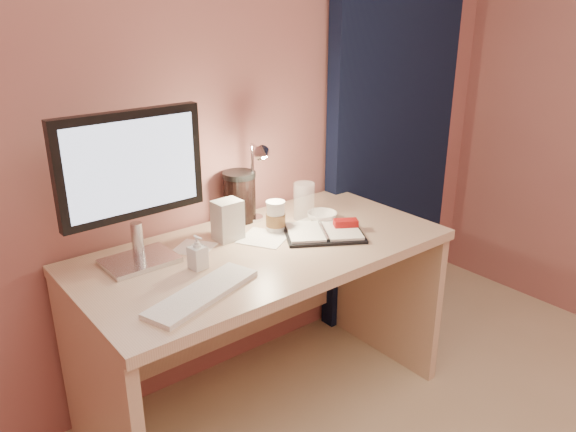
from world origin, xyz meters
TOP-DOWN VIEW (x-y plane):
  - room at (0.95, 1.69)m, footprint 3.50×3.50m
  - desk at (0.00, 1.45)m, footprint 1.40×0.70m
  - monitor at (-0.42, 1.54)m, footprint 0.51×0.19m
  - keyboard at (-0.37, 1.20)m, footprint 0.43×0.25m
  - planner at (0.26, 1.32)m, footprint 0.38×0.35m
  - paper_a at (0.05, 1.44)m, footprint 0.23×0.23m
  - paper_b at (0.29, 1.42)m, footprint 0.19×0.19m
  - paper_c at (-0.21, 1.53)m, footprint 0.18×0.18m
  - coffee_cup at (0.13, 1.47)m, footprint 0.08×0.08m
  - clear_cup at (0.31, 1.51)m, footprint 0.09×0.09m
  - bowl at (0.35, 1.44)m, footprint 0.13×0.13m
  - lotion_bottle at (-0.28, 1.37)m, footprint 0.06×0.06m
  - dark_jar at (0.09, 1.66)m, footprint 0.13×0.13m
  - product_box at (-0.06, 1.53)m, footprint 0.11×0.09m
  - desk_lamp at (0.16, 1.55)m, footprint 0.12×0.21m

SIDE VIEW (x-z plane):
  - desk at x=0.00m, z-range 0.14..0.87m
  - paper_c at x=-0.21m, z-range 0.73..0.73m
  - paper_a at x=0.05m, z-range 0.73..0.73m
  - paper_b at x=0.29m, z-range 0.73..0.73m
  - keyboard at x=-0.37m, z-range 0.73..0.75m
  - planner at x=0.26m, z-range 0.72..0.77m
  - bowl at x=0.35m, z-range 0.73..0.77m
  - coffee_cup at x=0.13m, z-range 0.73..0.85m
  - lotion_bottle at x=-0.28m, z-range 0.73..0.85m
  - clear_cup at x=0.31m, z-range 0.73..0.88m
  - product_box at x=-0.06m, z-range 0.73..0.89m
  - dark_jar at x=0.09m, z-range 0.73..0.92m
  - desk_lamp at x=0.16m, z-range 0.77..1.12m
  - monitor at x=-0.42m, z-range 0.78..1.32m
  - room at x=0.95m, z-range -0.61..2.89m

